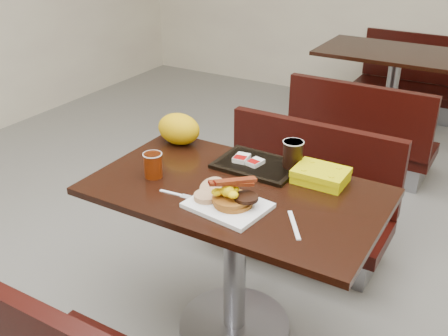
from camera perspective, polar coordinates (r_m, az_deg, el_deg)
The scene contains 23 objects.
floor at distance 2.61m, azimuth 1.09°, elevation -16.78°, with size 6.00×7.00×0.01m, color gray.
table_near at distance 2.37m, azimuth 1.17°, elevation -10.18°, with size 1.20×0.70×0.75m, color black, non-canonical shape.
bench_near_n at distance 2.91m, azimuth 7.98°, elevation -3.19°, with size 1.00×0.46×0.72m, color black, non-canonical shape.
table_far at distance 4.58m, azimuth 17.53°, elevation 7.33°, with size 1.20×0.70×0.75m, color black, non-canonical shape.
bench_far_s at distance 3.95m, azimuth 14.92°, elevation 4.38°, with size 1.00×0.46×0.72m, color black, non-canonical shape.
bench_far_n at distance 5.24m, azimuth 19.46°, elevation 9.24°, with size 1.00×0.46×0.72m, color black, non-canonical shape.
platter at distance 2.03m, azimuth 0.42°, elevation -4.05°, with size 0.29×0.23×0.02m, color white.
pancake_stack at distance 2.01m, azimuth 0.97°, elevation -3.53°, with size 0.15×0.15×0.03m, color #955118.
sausage_patty at distance 1.99m, azimuth 2.42°, elevation -3.20°, with size 0.09×0.09×0.01m, color black.
scrambled_eggs at distance 1.99m, azimuth 0.39°, elevation -2.60°, with size 0.10×0.08×0.05m, color #F2E404.
bacon_strips at distance 1.99m, azimuth 0.79°, elevation -1.56°, with size 0.17×0.08×0.01m, color #4D0605, non-canonical shape.
muffin_bottom at distance 2.05m, azimuth -1.95°, elevation -3.09°, with size 0.10×0.10×0.02m, color tan.
muffin_top at distance 2.09m, azimuth -1.22°, elevation -2.14°, with size 0.10×0.10×0.02m, color tan.
coffee_cup_near at distance 2.25m, azimuth -7.66°, elevation 0.30°, with size 0.08×0.08×0.11m, color #882704.
fork at distance 2.14m, azimuth -5.76°, elevation -2.67°, with size 0.14×0.03×0.00m, color white, non-canonical shape.
knife at distance 1.94m, azimuth 7.56°, elevation -6.10°, with size 0.19×0.02×0.00m, color white.
condiment_ketchup at distance 2.21m, azimuth -0.46°, elevation -1.47°, with size 0.04×0.03×0.01m, color #8C0504.
tray at distance 2.34m, azimuth 3.61°, elevation 0.34°, with size 0.36×0.25×0.02m, color black.
hashbrown_sleeve_left at distance 2.36m, azimuth 1.90°, elevation 1.07°, with size 0.06×0.08×0.02m, color silver.
hashbrown_sleeve_right at distance 2.33m, azimuth 3.40°, elevation 0.62°, with size 0.05×0.07×0.02m, color silver.
coffee_cup_far at distance 2.30m, azimuth 7.43°, elevation 1.50°, with size 0.09×0.09×0.12m, color black.
clamshell at distance 2.24m, azimuth 10.39°, elevation -0.79°, with size 0.22×0.16×0.06m, color #CFC603.
paper_bag at distance 2.56m, azimuth -4.88°, elevation 4.23°, with size 0.22×0.16×0.15m, color #D3B207.
Camera 1 is at (0.92, -1.66, 1.79)m, focal length 42.40 mm.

